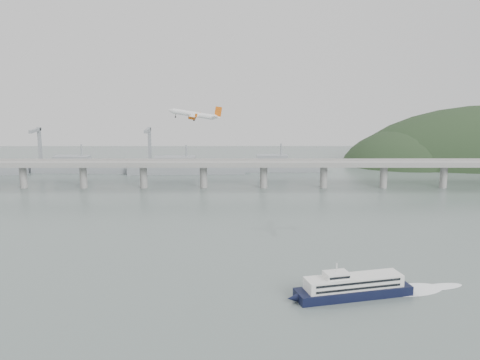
{
  "coord_description": "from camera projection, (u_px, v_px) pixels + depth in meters",
  "views": [
    {
      "loc": [
        -0.78,
        -257.6,
        99.47
      ],
      "look_at": [
        0.0,
        55.0,
        36.0
      ],
      "focal_mm": 42.0,
      "sensor_mm": 36.0,
      "label": 1
    }
  ],
  "objects": [
    {
      "name": "airliner",
      "position": [
        195.0,
        115.0,
        364.95
      ],
      "size": [
        35.93,
        32.51,
        9.65
      ],
      "rotation": [
        0.05,
        -0.16,
        3.14
      ],
      "color": "white",
      "rests_on": "ground"
    },
    {
      "name": "bridge",
      "position": [
        238.0,
        167.0,
        464.73
      ],
      "size": [
        800.0,
        22.0,
        23.9
      ],
      "color": "gray",
      "rests_on": "ground"
    },
    {
      "name": "ferry",
      "position": [
        353.0,
        287.0,
        246.37
      ],
      "size": [
        84.32,
        30.43,
        16.15
      ],
      "rotation": [
        0.0,
        0.0,
        0.25
      ],
      "color": "black",
      "rests_on": "ground"
    },
    {
      "name": "ground",
      "position": [
        240.0,
        275.0,
        272.24
      ],
      "size": [
        900.0,
        900.0,
        0.0
      ],
      "primitive_type": "plane",
      "color": "#566461",
      "rests_on": "ground"
    },
    {
      "name": "distant_fleet",
      "position": [
        75.0,
        167.0,
        530.4
      ],
      "size": [
        453.0,
        60.9,
        40.0
      ],
      "color": "gray",
      "rests_on": "ground"
    }
  ]
}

